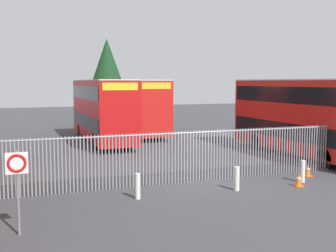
{
  "coord_description": "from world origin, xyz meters",
  "views": [
    {
      "loc": [
        -7.5,
        -16.12,
        4.25
      ],
      "look_at": [
        0.0,
        4.0,
        2.0
      ],
      "focal_mm": 44.83,
      "sensor_mm": 36.0,
      "label": 1
    }
  ],
  "objects_px": {
    "traffic_cone_mid_forecourt": "(308,170)",
    "bollard_near_left": "(138,186)",
    "traffic_cone_by_gate": "(299,179)",
    "double_decker_bus_behind_fence_left": "(102,108)",
    "speed_limit_sign_post": "(17,173)",
    "double_decker_bus_near_gate": "(302,114)",
    "bollard_center_front": "(237,179)",
    "bollard_near_right": "(303,171)",
    "double_decker_bus_behind_fence_right": "(135,105)"
  },
  "relations": [
    {
      "from": "double_decker_bus_behind_fence_left",
      "to": "bollard_center_front",
      "type": "distance_m",
      "value": 15.44
    },
    {
      "from": "double_decker_bus_behind_fence_right",
      "to": "speed_limit_sign_post",
      "type": "relative_size",
      "value": 4.5
    },
    {
      "from": "bollard_near_left",
      "to": "traffic_cone_mid_forecourt",
      "type": "relative_size",
      "value": 1.61
    },
    {
      "from": "bollard_near_right",
      "to": "traffic_cone_by_gate",
      "type": "distance_m",
      "value": 0.83
    },
    {
      "from": "traffic_cone_by_gate",
      "to": "speed_limit_sign_post",
      "type": "bearing_deg",
      "value": -170.13
    },
    {
      "from": "double_decker_bus_behind_fence_right",
      "to": "bollard_center_front",
      "type": "height_order",
      "value": "double_decker_bus_behind_fence_right"
    },
    {
      "from": "traffic_cone_by_gate",
      "to": "double_decker_bus_near_gate",
      "type": "bearing_deg",
      "value": 51.49
    },
    {
      "from": "double_decker_bus_near_gate",
      "to": "double_decker_bus_behind_fence_left",
      "type": "relative_size",
      "value": 1.0
    },
    {
      "from": "bollard_near_right",
      "to": "traffic_cone_mid_forecourt",
      "type": "height_order",
      "value": "bollard_near_right"
    },
    {
      "from": "double_decker_bus_near_gate",
      "to": "traffic_cone_mid_forecourt",
      "type": "bearing_deg",
      "value": -124.59
    },
    {
      "from": "bollard_center_front",
      "to": "traffic_cone_mid_forecourt",
      "type": "relative_size",
      "value": 1.61
    },
    {
      "from": "traffic_cone_mid_forecourt",
      "to": "speed_limit_sign_post",
      "type": "xyz_separation_m",
      "value": [
        -12.38,
        -3.26,
        1.49
      ]
    },
    {
      "from": "traffic_cone_mid_forecourt",
      "to": "double_decker_bus_behind_fence_left",
      "type": "bearing_deg",
      "value": 114.71
    },
    {
      "from": "bollard_near_right",
      "to": "double_decker_bus_behind_fence_right",
      "type": "bearing_deg",
      "value": 96.37
    },
    {
      "from": "double_decker_bus_near_gate",
      "to": "speed_limit_sign_post",
      "type": "distance_m",
      "value": 17.22
    },
    {
      "from": "double_decker_bus_behind_fence_right",
      "to": "bollard_near_left",
      "type": "height_order",
      "value": "double_decker_bus_behind_fence_right"
    },
    {
      "from": "traffic_cone_by_gate",
      "to": "speed_limit_sign_post",
      "type": "distance_m",
      "value": 11.08
    },
    {
      "from": "double_decker_bus_near_gate",
      "to": "bollard_near_left",
      "type": "bearing_deg",
      "value": -155.05
    },
    {
      "from": "double_decker_bus_behind_fence_left",
      "to": "bollard_near_right",
      "type": "distance_m",
      "value": 16.04
    },
    {
      "from": "traffic_cone_by_gate",
      "to": "double_decker_bus_behind_fence_left",
      "type": "bearing_deg",
      "value": 107.64
    },
    {
      "from": "double_decker_bus_behind_fence_right",
      "to": "traffic_cone_mid_forecourt",
      "type": "height_order",
      "value": "double_decker_bus_behind_fence_right"
    },
    {
      "from": "traffic_cone_by_gate",
      "to": "speed_limit_sign_post",
      "type": "height_order",
      "value": "speed_limit_sign_post"
    },
    {
      "from": "bollard_near_left",
      "to": "traffic_cone_by_gate",
      "type": "distance_m",
      "value": 6.72
    },
    {
      "from": "bollard_near_left",
      "to": "double_decker_bus_near_gate",
      "type": "bearing_deg",
      "value": 24.95
    },
    {
      "from": "bollard_near_right",
      "to": "speed_limit_sign_post",
      "type": "xyz_separation_m",
      "value": [
        -11.43,
        -2.41,
        1.3
      ]
    },
    {
      "from": "speed_limit_sign_post",
      "to": "bollard_near_right",
      "type": "bearing_deg",
      "value": 11.91
    },
    {
      "from": "double_decker_bus_near_gate",
      "to": "bollard_center_front",
      "type": "relative_size",
      "value": 11.38
    },
    {
      "from": "double_decker_bus_near_gate",
      "to": "double_decker_bus_behind_fence_right",
      "type": "distance_m",
      "value": 14.6
    },
    {
      "from": "double_decker_bus_near_gate",
      "to": "speed_limit_sign_post",
      "type": "height_order",
      "value": "double_decker_bus_near_gate"
    },
    {
      "from": "bollard_near_left",
      "to": "traffic_cone_by_gate",
      "type": "bearing_deg",
      "value": -4.41
    },
    {
      "from": "double_decker_bus_behind_fence_left",
      "to": "traffic_cone_mid_forecourt",
      "type": "xyz_separation_m",
      "value": [
        6.48,
        -14.08,
        -2.13
      ]
    },
    {
      "from": "traffic_cone_mid_forecourt",
      "to": "bollard_near_left",
      "type": "bearing_deg",
      "value": -174.05
    },
    {
      "from": "double_decker_bus_behind_fence_right",
      "to": "traffic_cone_by_gate",
      "type": "relative_size",
      "value": 18.32
    },
    {
      "from": "double_decker_bus_near_gate",
      "to": "bollard_center_front",
      "type": "distance_m",
      "value": 9.31
    },
    {
      "from": "traffic_cone_mid_forecourt",
      "to": "double_decker_bus_near_gate",
      "type": "bearing_deg",
      "value": 55.41
    },
    {
      "from": "bollard_near_left",
      "to": "double_decker_bus_behind_fence_left",
      "type": "bearing_deg",
      "value": 83.21
    },
    {
      "from": "bollard_near_left",
      "to": "bollard_center_front",
      "type": "distance_m",
      "value": 4.0
    },
    {
      "from": "bollard_near_left",
      "to": "bollard_near_right",
      "type": "distance_m",
      "value": 7.31
    },
    {
      "from": "bollard_near_right",
      "to": "double_decker_bus_near_gate",
      "type": "bearing_deg",
      "value": 52.77
    },
    {
      "from": "double_decker_bus_behind_fence_right",
      "to": "bollard_center_front",
      "type": "bearing_deg",
      "value": -93.78
    },
    {
      "from": "double_decker_bus_behind_fence_right",
      "to": "bollard_near_right",
      "type": "xyz_separation_m",
      "value": [
        2.07,
        -18.53,
        -1.95
      ]
    },
    {
      "from": "speed_limit_sign_post",
      "to": "traffic_cone_mid_forecourt",
      "type": "bearing_deg",
      "value": 14.75
    },
    {
      "from": "double_decker_bus_behind_fence_left",
      "to": "speed_limit_sign_post",
      "type": "distance_m",
      "value": 18.33
    },
    {
      "from": "double_decker_bus_near_gate",
      "to": "bollard_center_front",
      "type": "bearing_deg",
      "value": -143.18
    },
    {
      "from": "double_decker_bus_behind_fence_left",
      "to": "bollard_center_front",
      "type": "relative_size",
      "value": 11.38
    },
    {
      "from": "double_decker_bus_behind_fence_left",
      "to": "bollard_near_left",
      "type": "relative_size",
      "value": 11.38
    },
    {
      "from": "double_decker_bus_near_gate",
      "to": "speed_limit_sign_post",
      "type": "relative_size",
      "value": 4.5
    },
    {
      "from": "bollard_center_front",
      "to": "traffic_cone_mid_forecourt",
      "type": "xyz_separation_m",
      "value": [
        4.26,
        1.07,
        -0.19
      ]
    },
    {
      "from": "double_decker_bus_behind_fence_right",
      "to": "speed_limit_sign_post",
      "type": "bearing_deg",
      "value": -114.08
    },
    {
      "from": "bollard_near_right",
      "to": "traffic_cone_by_gate",
      "type": "xyz_separation_m",
      "value": [
        -0.61,
        -0.53,
        -0.19
      ]
    }
  ]
}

